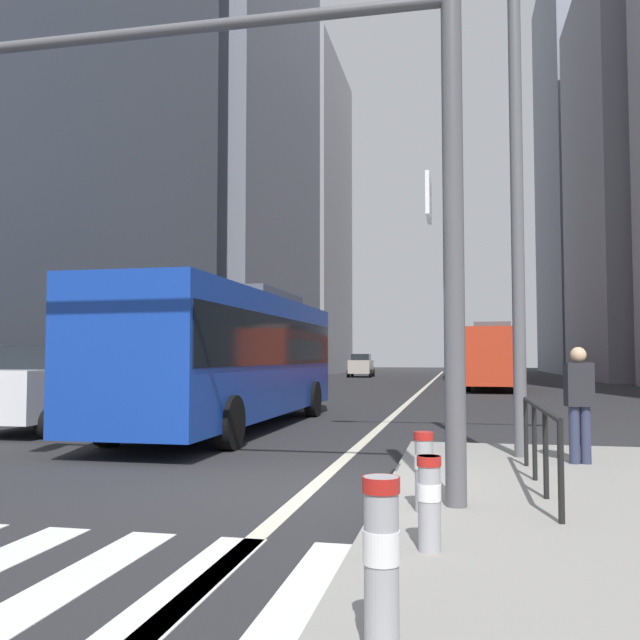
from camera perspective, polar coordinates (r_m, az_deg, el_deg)
The scene contains 19 objects.
ground_plane at distance 28.59m, azimuth 8.00°, elevation -6.52°, with size 160.00×160.00×0.00m, color #28282B.
crosswalk_stripes at distance 5.59m, azimuth -21.46°, elevation -20.58°, with size 7.65×3.20×0.01m.
lane_centre_line at distance 38.56m, azimuth 8.98°, elevation -5.63°, with size 0.20×80.00×0.01m, color beige.
office_tower_left_mid at distance 56.59m, azimuth -8.66°, elevation 23.11°, with size 11.57×21.25×53.40m, color slate.
office_tower_left_far at distance 73.17m, azimuth -2.69°, elevation 8.70°, with size 11.20×16.92×33.43m, color #9E9EA3.
office_tower_right_far at distance 79.00m, azimuth 22.87°, elevation 11.90°, with size 11.65×20.56×43.76m, color slate.
city_bus_blue_oncoming at distance 16.12m, azimuth -7.49°, elevation -2.63°, with size 2.73×10.91×3.40m.
sedan_white_oncoming at distance 16.84m, azimuth -21.80°, elevation -5.34°, with size 2.06×4.31×1.94m.
city_bus_red_receding at distance 37.14m, azimuth 14.33°, elevation -2.84°, with size 2.91×11.75×3.40m.
city_bus_red_distant at distance 53.61m, azimuth 12.31°, elevation -2.93°, with size 2.92×11.25×3.40m.
car_oncoming_mid at distance 56.69m, azimuth 3.51°, elevation -3.86°, with size 2.19×4.25×1.94m.
car_receding_near at distance 64.91m, azimuth 13.38°, elevation -3.69°, with size 2.07×4.21×1.94m.
traffic_signal_gantry at distance 7.93m, azimuth -6.24°, elevation 14.84°, with size 6.80×0.65×6.00m.
street_lamp_post at distance 11.51m, azimuth 16.31°, elevation 15.13°, with size 5.50×0.32×8.00m.
bollard_front at distance 3.65m, azimuth 5.25°, elevation -19.57°, with size 0.20×0.20×0.93m.
bollard_left at distance 5.62m, azimuth 9.27°, elevation -14.67°, with size 0.20×0.20×0.75m.
bollard_right at distance 6.97m, azimuth 8.82°, elevation -12.24°, with size 0.20×0.20×0.79m.
pedestrian_railing at distance 8.42m, azimuth 18.15°, elevation -8.79°, with size 0.06×3.42×0.98m.
pedestrian_waiting at distance 10.53m, azimuth 21.16°, elevation -6.25°, with size 0.41×0.29×1.69m.
Camera 1 is at (1.88, -8.47, 1.70)m, focal length 37.66 mm.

